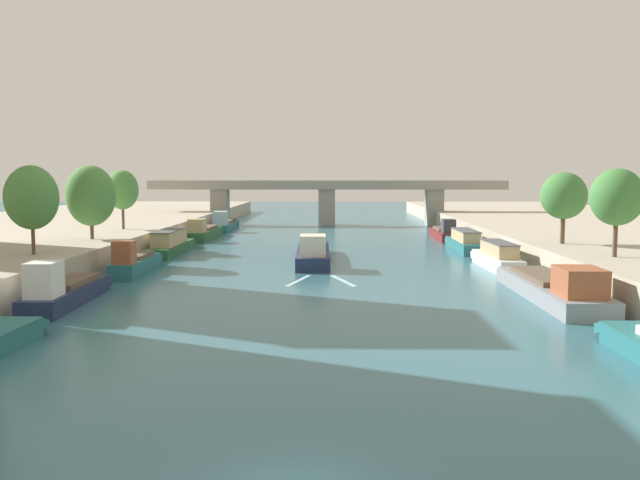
{
  "coord_description": "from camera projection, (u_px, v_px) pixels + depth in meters",
  "views": [
    {
      "loc": [
        1.02,
        -16.67,
        8.41
      ],
      "look_at": [
        0.0,
        36.61,
        3.26
      ],
      "focal_mm": 37.42,
      "sensor_mm": 36.0,
      "label": 1
    }
  ],
  "objects": [
    {
      "name": "moored_boat_left_far",
      "position": [
        65.0,
        291.0,
        43.35
      ],
      "size": [
        2.76,
        12.11,
        3.28
      ],
      "color": "#1E284C",
      "rests_on": "ground"
    },
    {
      "name": "tree_right_distant",
      "position": [
        617.0,
        197.0,
        49.2
      ],
      "size": [
        3.87,
        3.87,
        6.58
      ],
      "color": "brown",
      "rests_on": "quay_right"
    },
    {
      "name": "bridge_far",
      "position": [
        327.0,
        197.0,
        113.89
      ],
      "size": [
        60.7,
        4.4,
        7.6
      ],
      "color": "gray",
      "rests_on": "ground"
    },
    {
      "name": "moored_boat_right_lone",
      "position": [
        464.0,
        242.0,
        74.76
      ],
      "size": [
        2.37,
        12.27,
        2.42
      ],
      "color": "#23666B",
      "rests_on": "ground"
    },
    {
      "name": "moored_boat_left_gap_after",
      "position": [
        225.0,
        224.0,
        104.29
      ],
      "size": [
        3.1,
        15.74,
        3.11
      ],
      "color": "#23666B",
      "rests_on": "ground"
    },
    {
      "name": "tree_left_by_lamp",
      "position": [
        31.0,
        198.0,
        50.77
      ],
      "size": [
        4.0,
        4.0,
        6.83
      ],
      "color": "brown",
      "rests_on": "quay_left"
    },
    {
      "name": "moored_boat_left_downstream",
      "position": [
        171.0,
        243.0,
        72.16
      ],
      "size": [
        2.52,
        13.61,
        2.64
      ],
      "color": "#235633",
      "rests_on": "ground"
    },
    {
      "name": "moored_boat_left_upstream",
      "position": [
        204.0,
        232.0,
        88.82
      ],
      "size": [
        2.86,
        13.6,
        2.94
      ],
      "color": "#235633",
      "rests_on": "ground"
    },
    {
      "name": "wake_behind_barge",
      "position": [
        321.0,
        281.0,
        53.42
      ],
      "size": [
        5.6,
        5.95,
        0.03
      ],
      "color": "#A5D1DB",
      "rests_on": "ground"
    },
    {
      "name": "tree_right_far",
      "position": [
        564.0,
        196.0,
        58.93
      ],
      "size": [
        4.03,
        4.03,
        6.35
      ],
      "color": "brown",
      "rests_on": "quay_right"
    },
    {
      "name": "moored_boat_right_near",
      "position": [
        444.0,
        233.0,
        88.35
      ],
      "size": [
        2.18,
        12.07,
        2.91
      ],
      "color": "maroon",
      "rests_on": "ground"
    },
    {
      "name": "barge_midriver",
      "position": [
        313.0,
        252.0,
        65.06
      ],
      "size": [
        3.48,
        17.07,
        3.09
      ],
      "color": "#1E284C",
      "rests_on": "ground"
    },
    {
      "name": "moored_boat_left_end",
      "position": [
        135.0,
        263.0,
        57.12
      ],
      "size": [
        2.26,
        10.42,
        3.14
      ],
      "color": "#23666B",
      "rests_on": "ground"
    },
    {
      "name": "moored_boat_right_far",
      "position": [
        553.0,
        287.0,
        45.11
      ],
      "size": [
        3.46,
        16.79,
        2.89
      ],
      "color": "gray",
      "rests_on": "ground"
    },
    {
      "name": "moored_boat_right_end",
      "position": [
        497.0,
        257.0,
        60.32
      ],
      "size": [
        2.5,
        11.12,
        2.51
      ],
      "color": "silver",
      "rests_on": "ground"
    },
    {
      "name": "tree_left_second",
      "position": [
        122.0,
        190.0,
        75.23
      ],
      "size": [
        3.58,
        3.58,
        6.67
      ],
      "color": "brown",
      "rests_on": "quay_left"
    },
    {
      "name": "tree_left_far",
      "position": [
        91.0,
        196.0,
        63.3
      ],
      "size": [
        4.62,
        4.62,
        7.03
      ],
      "color": "brown",
      "rests_on": "quay_left"
    }
  ]
}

